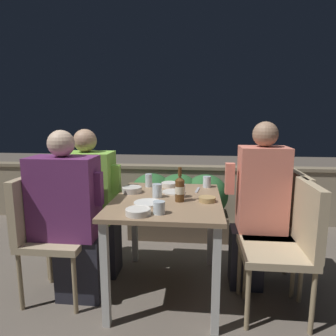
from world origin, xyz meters
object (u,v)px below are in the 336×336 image
at_px(chair_left_far, 69,210).
at_px(person_coral_top, 257,206).
at_px(beer_bottle, 180,188).
at_px(person_green_blouse, 92,203).
at_px(chair_right_far, 283,220).
at_px(potted_plant, 71,207).
at_px(person_purple_stripe, 70,217).
at_px(chair_right_near, 291,237).
at_px(chair_left_near, 44,225).

xyz_separation_m(chair_left_far, person_coral_top, (1.57, -0.07, 0.11)).
relative_size(chair_left_far, beer_bottle, 3.71).
xyz_separation_m(chair_left_far, person_green_blouse, (0.21, -0.00, 0.07)).
height_order(chair_right_far, potted_plant, chair_right_far).
height_order(person_purple_stripe, chair_right_near, person_purple_stripe).
bearing_deg(beer_bottle, potted_plant, 145.57).
distance_m(chair_left_far, person_green_blouse, 0.22).
xyz_separation_m(person_green_blouse, beer_bottle, (0.76, -0.27, 0.22)).
height_order(chair_left_near, chair_left_far, same).
xyz_separation_m(chair_left_near, chair_left_far, (0.04, 0.36, 0.00)).
height_order(chair_left_near, chair_right_near, same).
bearing_deg(chair_left_far, beer_bottle, -15.66).
distance_m(chair_left_far, person_coral_top, 1.57).
height_order(chair_right_near, chair_right_far, same).
xyz_separation_m(chair_left_far, chair_right_far, (1.77, -0.07, 0.00)).
height_order(person_green_blouse, beer_bottle, person_green_blouse).
bearing_deg(chair_right_far, chair_right_near, -96.50).
height_order(chair_left_far, chair_right_far, same).
relative_size(person_green_blouse, beer_bottle, 5.00).
bearing_deg(person_purple_stripe, person_green_blouse, 84.05).
relative_size(chair_right_near, person_coral_top, 0.71).
bearing_deg(chair_right_near, person_coral_top, 116.30).
bearing_deg(person_coral_top, potted_plant, 161.02).
relative_size(chair_right_far, potted_plant, 1.39).
relative_size(chair_right_far, person_coral_top, 0.71).
relative_size(person_purple_stripe, chair_right_near, 1.36).
distance_m(person_green_blouse, chair_right_far, 1.57).
distance_m(chair_left_near, person_green_blouse, 0.44).
bearing_deg(chair_left_far, chair_left_near, -95.89).
bearing_deg(potted_plant, chair_right_far, -17.16).
relative_size(chair_left_near, person_green_blouse, 0.74).
xyz_separation_m(chair_right_near, potted_plant, (-1.96, 0.96, -0.15)).
bearing_deg(chair_left_near, chair_left_far, 84.11).
bearing_deg(person_purple_stripe, potted_plant, 113.91).
relative_size(chair_right_near, potted_plant, 1.39).
xyz_separation_m(chair_left_near, potted_plant, (-0.20, 0.91, -0.15)).
distance_m(chair_left_near, person_purple_stripe, 0.22).
relative_size(chair_left_near, chair_right_far, 1.00).
xyz_separation_m(chair_right_near, chair_right_far, (0.04, 0.34, 0.00)).
xyz_separation_m(chair_right_far, potted_plant, (-2.00, 0.62, -0.15)).
bearing_deg(person_coral_top, chair_left_near, -169.72).
height_order(chair_left_far, potted_plant, chair_left_far).
height_order(person_green_blouse, chair_right_near, person_green_blouse).
distance_m(person_green_blouse, beer_bottle, 0.84).
distance_m(chair_right_near, beer_bottle, 0.82).
bearing_deg(chair_left_near, chair_right_near, -1.51).
distance_m(person_purple_stripe, chair_right_near, 1.56).
xyz_separation_m(person_purple_stripe, person_green_blouse, (0.04, 0.36, -0.00)).
bearing_deg(potted_plant, person_coral_top, -18.98).
xyz_separation_m(person_purple_stripe, chair_right_far, (1.60, 0.29, -0.07)).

